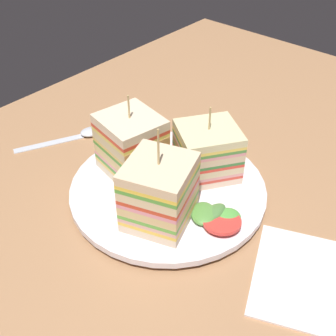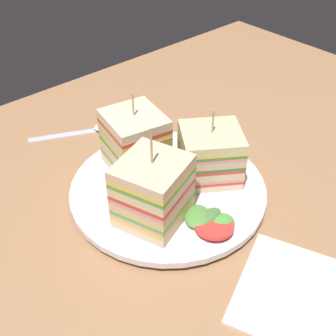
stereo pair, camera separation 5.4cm
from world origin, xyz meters
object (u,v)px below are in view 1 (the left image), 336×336
spoon (80,135)px  sandwich_wedge_2 (131,145)px  plate (168,190)px  chip_pile (168,171)px  sandwich_wedge_0 (159,192)px  napkin (317,282)px  sandwich_wedge_1 (207,152)px

spoon → sandwich_wedge_2: bearing=-71.9°
plate → chip_pile: chip_pile is taller
sandwich_wedge_0 → napkin: (-4.79, 18.20, -5.42)cm
sandwich_wedge_0 → chip_pile: size_ratio=1.63×
sandwich_wedge_2 → sandwich_wedge_1: bearing=49.2°
sandwich_wedge_1 → chip_pile: 5.73cm
sandwich_wedge_2 → plate: bearing=16.7°
sandwich_wedge_1 → chip_pile: size_ratio=1.32×
sandwich_wedge_1 → napkin: bearing=107.8°
sandwich_wedge_0 → chip_pile: sandwich_wedge_0 is taller
sandwich_wedge_1 → chip_pile: (4.48, -2.94, -2.04)cm
chip_pile → spoon: chip_pile is taller
sandwich_wedge_0 → spoon: 23.84cm
chip_pile → napkin: bearing=86.8°
plate → sandwich_wedge_2: size_ratio=2.24×
sandwich_wedge_0 → sandwich_wedge_2: size_ratio=1.11×
plate → spoon: plate is taller
chip_pile → sandwich_wedge_1: bearing=146.8°
sandwich_wedge_0 → spoon: sandwich_wedge_0 is taller
sandwich_wedge_2 → napkin: bearing=11.9°
chip_pile → spoon: 18.54cm
sandwich_wedge_0 → napkin: size_ratio=0.94×
napkin → sandwich_wedge_1: bearing=-106.6°
sandwich_wedge_2 → napkin: 27.63cm
chip_pile → napkin: chip_pile is taller
napkin → plate: bearing=-90.6°
sandwich_wedge_1 → chip_pile: sandwich_wedge_1 is taller
sandwich_wedge_1 → napkin: sandwich_wedge_1 is taller
sandwich_wedge_2 → sandwich_wedge_0: bearing=-15.4°
plate → sandwich_wedge_2: sandwich_wedge_2 is taller
plate → spoon: size_ratio=1.93×
spoon → napkin: spoon is taller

